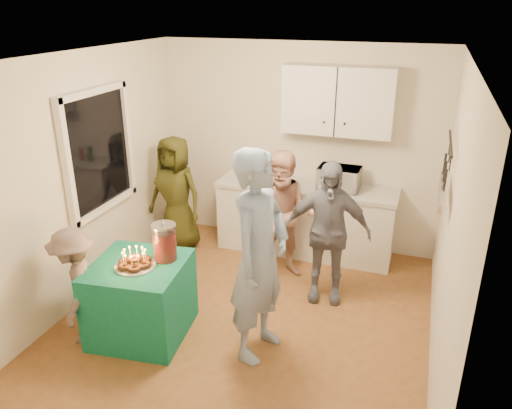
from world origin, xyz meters
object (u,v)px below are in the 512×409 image
(party_table, at_px, (141,299))
(punch_jar, at_px, (165,243))
(woman_back_center, at_px, (285,216))
(woman_back_right, at_px, (327,232))
(counter, at_px, (305,220))
(woman_back_left, at_px, (176,194))
(child_near_left, at_px, (76,286))
(man_birthday, at_px, (259,257))
(microwave, at_px, (339,178))

(party_table, bearing_deg, punch_jar, 40.61)
(woman_back_center, distance_m, woman_back_right, 0.64)
(counter, xyz_separation_m, woman_back_left, (-1.60, -0.43, 0.32))
(party_table, relative_size, child_near_left, 0.74)
(punch_jar, height_order, man_birthday, man_birthday)
(party_table, distance_m, woman_back_center, 1.87)
(man_birthday, distance_m, woman_back_right, 1.17)
(punch_jar, height_order, woman_back_right, woman_back_right)
(woman_back_left, bearing_deg, punch_jar, -58.64)
(microwave, relative_size, punch_jar, 1.47)
(woman_back_left, relative_size, woman_back_right, 0.96)
(man_birthday, height_order, child_near_left, man_birthday)
(microwave, xyz_separation_m, man_birthday, (-0.31, -2.08, -0.07))
(counter, relative_size, woman_back_left, 1.46)
(microwave, relative_size, party_table, 0.59)
(punch_jar, xyz_separation_m, woman_back_center, (0.79, 1.36, -0.17))
(punch_jar, height_order, child_near_left, child_near_left)
(woman_back_left, bearing_deg, child_near_left, -83.14)
(counter, relative_size, punch_jar, 6.47)
(counter, height_order, man_birthday, man_birthday)
(woman_back_left, xyz_separation_m, woman_back_right, (2.06, -0.56, 0.03))
(party_table, xyz_separation_m, woman_back_right, (1.54, 1.21, 0.40))
(microwave, relative_size, child_near_left, 0.43)
(man_birthday, bearing_deg, child_near_left, 113.61)
(party_table, height_order, woman_back_center, woman_back_center)
(woman_back_center, distance_m, child_near_left, 2.36)
(microwave, bearing_deg, man_birthday, -96.48)
(man_birthday, height_order, woman_back_right, man_birthday)
(counter, distance_m, punch_jar, 2.26)
(man_birthday, bearing_deg, woman_back_center, 17.58)
(counter, bearing_deg, woman_back_left, -164.84)
(punch_jar, bearing_deg, woman_back_left, 114.50)
(counter, bearing_deg, microwave, 0.00)
(microwave, relative_size, woman_back_right, 0.32)
(party_table, distance_m, child_near_left, 0.61)
(woman_back_right, bearing_deg, child_near_left, -152.80)
(counter, bearing_deg, punch_jar, -113.40)
(microwave, distance_m, party_table, 2.73)
(child_near_left, bearing_deg, woman_back_right, 94.71)
(microwave, height_order, punch_jar, microwave)
(counter, distance_m, woman_back_left, 1.69)
(microwave, xyz_separation_m, woman_back_center, (-0.48, -0.66, -0.29))
(woman_back_center, bearing_deg, party_table, -136.09)
(counter, distance_m, woman_back_right, 1.15)
(counter, bearing_deg, man_birthday, -87.76)
(party_table, relative_size, man_birthday, 0.43)
(child_near_left, bearing_deg, punch_jar, 90.17)
(woman_back_right, distance_m, child_near_left, 2.54)
(punch_jar, bearing_deg, woman_back_center, 59.95)
(microwave, distance_m, woman_back_right, 1.03)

